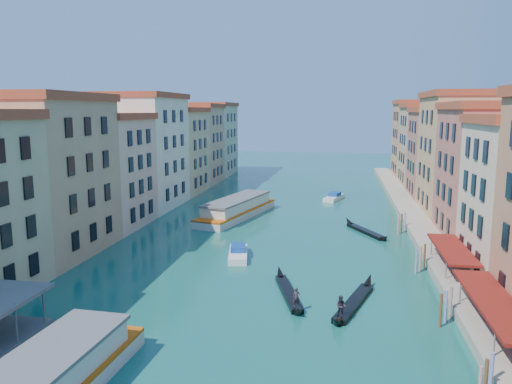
% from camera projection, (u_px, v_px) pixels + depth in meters
% --- Properties ---
extents(left_bank_palazzos, '(12.80, 128.40, 21.00)m').
position_uv_depth(left_bank_palazzos, '(129.00, 158.00, 85.98)').
color(left_bank_palazzos, beige).
rests_on(left_bank_palazzos, ground).
extents(right_bank_palazzos, '(12.80, 128.40, 21.00)m').
position_uv_depth(right_bank_palazzos, '(472.00, 164.00, 77.05)').
color(right_bank_palazzos, brown).
rests_on(right_bank_palazzos, ground).
extents(quay, '(4.00, 140.00, 1.00)m').
position_uv_depth(quay, '(415.00, 220.00, 79.86)').
color(quay, '#A19782').
rests_on(quay, ground).
extents(restaurant_awnings, '(3.20, 44.55, 3.12)m').
position_uv_depth(restaurant_awnings, '(497.00, 305.00, 38.57)').
color(restaurant_awnings, maroon).
rests_on(restaurant_awnings, ground).
extents(mooring_poles_right, '(1.44, 54.24, 3.20)m').
position_uv_depth(mooring_poles_right, '(439.00, 296.00, 44.99)').
color(mooring_poles_right, '#52391C').
rests_on(mooring_poles_right, ground).
extents(vaporetto_far, '(10.16, 22.60, 3.28)m').
position_uv_depth(vaporetto_far, '(237.00, 208.00, 84.45)').
color(vaporetto_far, silver).
rests_on(vaporetto_far, ground).
extents(gondola_fore, '(4.34, 12.06, 2.46)m').
position_uv_depth(gondola_fore, '(288.00, 291.00, 48.63)').
color(gondola_fore, black).
rests_on(gondola_fore, ground).
extents(gondola_right, '(4.72, 12.57, 2.57)m').
position_uv_depth(gondola_right, '(353.00, 301.00, 45.99)').
color(gondola_right, black).
rests_on(gondola_right, ground).
extents(gondola_far, '(6.58, 11.42, 1.76)m').
position_uv_depth(gondola_far, '(365.00, 230.00, 73.75)').
color(gondola_far, black).
rests_on(gondola_far, ground).
extents(motorboat_mid, '(3.39, 7.26, 1.45)m').
position_uv_depth(motorboat_mid, '(238.00, 253.00, 61.30)').
color(motorboat_mid, white).
rests_on(motorboat_mid, ground).
extents(motorboat_far, '(4.26, 7.36, 1.45)m').
position_uv_depth(motorboat_far, '(334.00, 197.00, 100.60)').
color(motorboat_far, silver).
rests_on(motorboat_far, ground).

